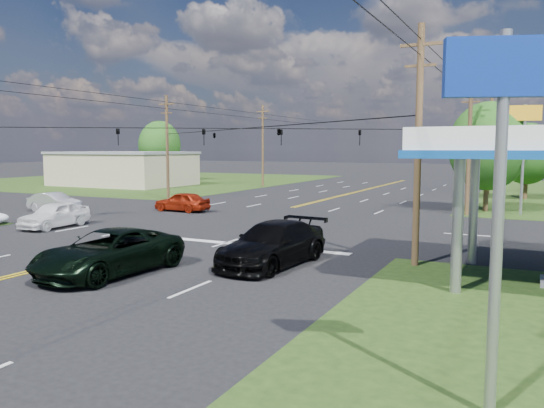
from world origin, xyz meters
The scene contains 21 objects.
ground centered at (0.00, 12.00, 0.00)m, with size 280.00×280.00×0.00m, color black.
grass_nw centered at (-35.00, 44.00, 0.00)m, with size 46.00×48.00×0.03m, color #1E3912.
stop_bar centered at (5.00, 4.00, 0.00)m, with size 10.00×0.50×0.02m, color silver.
retail_nw centered at (-30.00, 34.00, 2.00)m, with size 16.00×11.00×4.00m, color #BDB28E.
pole_se centered at (13.00, 3.00, 4.92)m, with size 1.60×0.28×9.50m.
pole_nw centered at (-13.00, 21.00, 4.92)m, with size 1.60×0.28×9.50m.
pole_ne centered at (13.00, 21.00, 4.92)m, with size 1.60×0.28×9.50m.
pole_left_far centered at (-13.00, 40.00, 5.17)m, with size 1.60×0.28×10.00m.
pole_right_far centered at (13.00, 40.00, 5.17)m, with size 1.60×0.28×10.00m.
span_wire_signals centered at (0.00, 12.00, 6.00)m, with size 26.00×18.00×1.13m.
power_lines centered at (0.00, 10.00, 8.60)m, with size 26.04×100.00×0.64m.
tree_right_a centered at (14.00, 24.00, 4.87)m, with size 5.70×5.70×8.18m.
tree_right_b centered at (16.50, 36.00, 4.22)m, with size 4.94×4.94×7.09m.
tree_far_l centered at (-32.00, 44.00, 5.19)m, with size 6.08×6.08×8.72m.
pickup_dkgreen centered at (3.00, -3.53, 0.84)m, with size 2.78×6.04×1.68m, color black.
suv_black centered at (7.80, 0.61, 0.87)m, with size 2.43×5.98×1.73m, color black.
pickup_white centered at (-8.38, 4.00, 0.78)m, with size 1.84×4.57×1.56m, color white.
sedan_silver centered at (-14.77, 9.62, 0.72)m, with size 1.52×4.35×1.43m, color silver.
sedan_red centered at (-6.44, 14.08, 0.74)m, with size 1.74×4.32×1.47m, color #961F0A.
polesign_se centered at (16.62, -8.64, 5.06)m, with size 1.92×0.90×6.64m.
polesign_ne centered at (16.40, 22.85, 6.00)m, with size 2.13×0.76×7.76m.
Camera 1 is at (17.13, -18.32, 4.71)m, focal length 35.00 mm.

